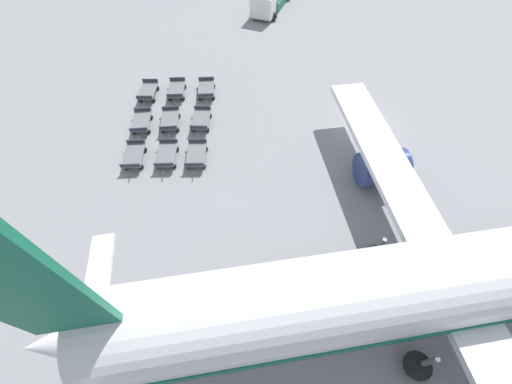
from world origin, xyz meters
TOP-DOWN VIEW (x-y plane):
  - ground_plane at (0.00, 0.00)m, footprint 500.00×500.00m
  - airplane at (14.72, 0.97)m, footprint 32.27×41.29m
  - baggage_dolly_row_near_col_a at (-4.00, -19.05)m, footprint 3.24×1.59m
  - baggage_dolly_row_near_col_b at (0.06, -18.83)m, footprint 3.27×1.67m
  - baggage_dolly_row_near_col_c at (3.83, -18.64)m, footprint 3.26×1.63m
  - baggage_dolly_row_mid_a_col_a at (-4.21, -16.51)m, footprint 3.25×1.62m
  - baggage_dolly_row_mid_a_col_b at (-0.11, -16.51)m, footprint 3.27×1.67m
  - baggage_dolly_row_mid_a_col_c at (3.77, -16.18)m, footprint 3.24×1.58m
  - baggage_dolly_row_mid_b_col_a at (-4.23, -13.82)m, footprint 3.26×1.65m
  - baggage_dolly_row_mid_b_col_b at (-0.14, -13.93)m, footprint 3.26×1.63m
  - baggage_dolly_row_mid_b_col_c at (3.80, -13.93)m, footprint 3.23×1.56m

SIDE VIEW (x-z plane):
  - ground_plane at x=0.00m, z-range 0.00..0.00m
  - baggage_dolly_row_near_col_a at x=-4.00m, z-range 0.00..0.92m
  - baggage_dolly_row_near_col_b at x=0.06m, z-range 0.00..0.92m
  - baggage_dolly_row_near_col_c at x=3.83m, z-range 0.00..0.92m
  - baggage_dolly_row_mid_a_col_a at x=-4.21m, z-range 0.00..0.92m
  - baggage_dolly_row_mid_a_col_b at x=-0.11m, z-range 0.00..0.92m
  - baggage_dolly_row_mid_a_col_c at x=3.77m, z-range 0.00..0.92m
  - baggage_dolly_row_mid_b_col_a at x=-4.23m, z-range 0.00..0.92m
  - baggage_dolly_row_mid_b_col_b at x=-0.14m, z-range 0.00..0.92m
  - baggage_dolly_row_mid_b_col_c at x=3.80m, z-range 0.00..0.92m
  - airplane at x=14.72m, z-range -3.20..10.38m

